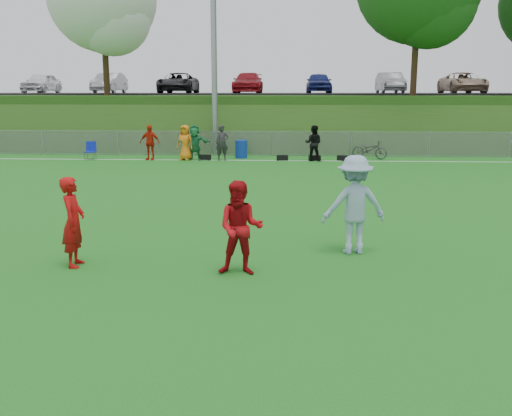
# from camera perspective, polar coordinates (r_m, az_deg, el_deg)

# --- Properties ---
(ground) EXTENTS (120.00, 120.00, 0.00)m
(ground) POSITION_cam_1_polar(r_m,az_deg,el_deg) (9.93, -1.54, -7.97)
(ground) COLOR #1D6615
(ground) RESTS_ON ground
(sideline_far) EXTENTS (60.00, 0.10, 0.01)m
(sideline_far) POSITION_cam_1_polar(r_m,az_deg,el_deg) (27.53, 1.44, 4.77)
(sideline_far) COLOR white
(sideline_far) RESTS_ON ground
(fence) EXTENTS (58.00, 0.06, 1.30)m
(fence) POSITION_cam_1_polar(r_m,az_deg,el_deg) (29.45, 1.56, 6.49)
(fence) COLOR gray
(fence) RESTS_ON ground
(light_pole) EXTENTS (1.20, 0.40, 12.15)m
(light_pole) POSITION_cam_1_polar(r_m,az_deg,el_deg) (30.54, -4.26, 18.03)
(light_pole) COLOR gray
(light_pole) RESTS_ON ground
(berm) EXTENTS (120.00, 18.00, 3.00)m
(berm) POSITION_cam_1_polar(r_m,az_deg,el_deg) (40.37, 1.98, 9.12)
(berm) COLOR #274B15
(berm) RESTS_ON ground
(parking_lot) EXTENTS (120.00, 12.00, 0.10)m
(parking_lot) POSITION_cam_1_polar(r_m,az_deg,el_deg) (42.32, 2.05, 11.34)
(parking_lot) COLOR black
(parking_lot) RESTS_ON berm
(tree_white_flowering) EXTENTS (6.30, 6.30, 8.78)m
(tree_white_flowering) POSITION_cam_1_polar(r_m,az_deg,el_deg) (36.18, -14.88, 19.28)
(tree_white_flowering) COLOR black
(tree_white_flowering) RESTS_ON berm
(car_row) EXTENTS (32.04, 5.18, 1.44)m
(car_row) POSITION_cam_1_polar(r_m,az_deg,el_deg) (41.36, 0.37, 12.41)
(car_row) COLOR white
(car_row) RESTS_ON parking_lot
(spectator_row) EXTENTS (8.90, 0.81, 1.69)m
(spectator_row) POSITION_cam_1_polar(r_m,az_deg,el_deg) (27.65, -4.25, 6.53)
(spectator_row) COLOR red
(spectator_row) RESTS_ON ground
(gear_bags) EXTENTS (7.27, 0.51, 0.26)m
(gear_bags) POSITION_cam_1_polar(r_m,az_deg,el_deg) (27.61, 3.03, 5.04)
(gear_bags) COLOR black
(gear_bags) RESTS_ON ground
(player_red_left) EXTENTS (0.47, 0.67, 1.74)m
(player_red_left) POSITION_cam_1_polar(r_m,az_deg,el_deg) (11.44, -17.81, -1.33)
(player_red_left) COLOR #AE0C0C
(player_red_left) RESTS_ON ground
(player_red_center) EXTENTS (0.87, 0.69, 1.75)m
(player_red_center) POSITION_cam_1_polar(r_m,az_deg,el_deg) (10.40, -1.55, -2.03)
(player_red_center) COLOR #AC0B12
(player_red_center) RESTS_ON ground
(player_blue) EXTENTS (1.44, 0.99, 2.05)m
(player_blue) POSITION_cam_1_polar(r_m,az_deg,el_deg) (11.91, 9.79, 0.32)
(player_blue) COLOR #8BA4C1
(player_blue) RESTS_ON ground
(recycling_bin) EXTENTS (0.77, 0.77, 0.89)m
(recycling_bin) POSITION_cam_1_polar(r_m,az_deg,el_deg) (28.55, -1.49, 5.91)
(recycling_bin) COLOR #0E2F9D
(recycling_bin) RESTS_ON ground
(camp_chair) EXTENTS (0.52, 0.53, 0.87)m
(camp_chair) POSITION_cam_1_polar(r_m,az_deg,el_deg) (29.04, -16.22, 5.17)
(camp_chair) COLOR #1020B2
(camp_chair) RESTS_ON ground
(bicycle) EXTENTS (1.85, 1.30, 0.92)m
(bicycle) POSITION_cam_1_polar(r_m,az_deg,el_deg) (28.76, 11.29, 5.76)
(bicycle) COLOR #323235
(bicycle) RESTS_ON ground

